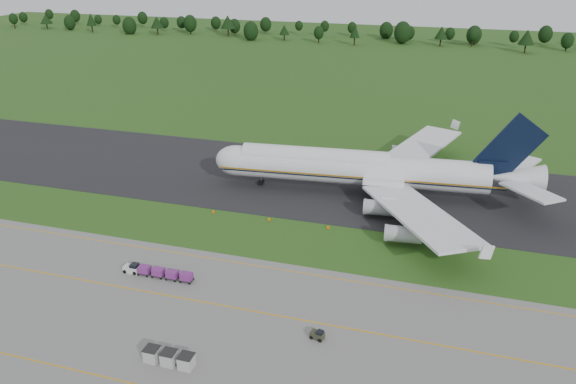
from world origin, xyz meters
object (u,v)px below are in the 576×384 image
(utility_cart, at_px, (317,335))
(uld_row, at_px, (169,358))
(aircraft, at_px, (364,169))
(edge_markers, at_px, (298,224))
(baggage_train, at_px, (157,272))

(utility_cart, distance_m, uld_row, 19.62)
(aircraft, relative_size, uld_row, 10.35)
(utility_cart, relative_size, edge_markers, 0.06)
(aircraft, relative_size, utility_cart, 34.51)
(aircraft, distance_m, edge_markers, 21.33)
(edge_markers, bearing_deg, baggage_train, -125.01)
(aircraft, height_order, baggage_train, aircraft)
(utility_cart, distance_m, edge_markers, 33.64)
(utility_cart, height_order, edge_markers, utility_cart)
(uld_row, xyz_separation_m, edge_markers, (5.18, 41.82, -0.72))
(baggage_train, bearing_deg, edge_markers, 54.99)
(utility_cart, relative_size, uld_row, 0.30)
(utility_cart, bearing_deg, edge_markers, 110.10)
(aircraft, relative_size, baggage_train, 5.73)
(aircraft, distance_m, utility_cart, 50.40)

